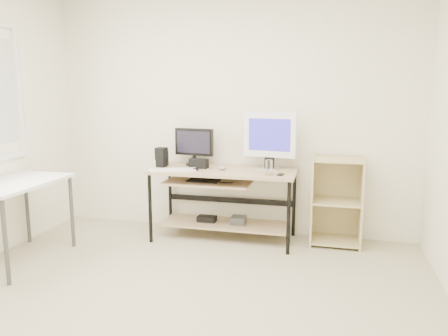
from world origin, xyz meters
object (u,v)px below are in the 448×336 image
Objects in this scene: desk at (221,189)px; white_imac at (270,136)px; audio_controller at (165,158)px; shelf_unit at (336,200)px; side_table at (15,190)px; black_monitor at (194,144)px.

white_imac reaches higher than desk.
audio_controller is (-1.15, -0.01, -0.27)m from white_imac.
side_table is at bearing -156.67° from shelf_unit.
side_table is (-1.65, -1.06, 0.13)m from desk.
side_table is at bearing -129.10° from black_monitor.
shelf_unit is 1.52× the size of white_imac.
side_table is at bearing -138.12° from audio_controller.
audio_controller is (-0.68, 0.13, 0.29)m from desk.
white_imac is at bearing 29.47° from side_table.
audio_controller is (-1.85, -0.03, 0.37)m from shelf_unit.
white_imac is at bearing -8.26° from audio_controller.
audio_controller is at bearing -171.45° from white_imac.
audio_controller reaches higher than desk.
white_imac is (0.83, -0.03, 0.11)m from black_monitor.
desk is 0.75m from white_imac.
black_monitor is 0.75× the size of white_imac.
desk is 1.67× the size of shelf_unit.
side_table is at bearing -147.35° from desk.
audio_controller is (-0.33, -0.04, -0.16)m from black_monitor.
shelf_unit and audio_controller have the same top height.
white_imac is (0.48, 0.15, 0.55)m from desk.
desk is 0.59m from black_monitor.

